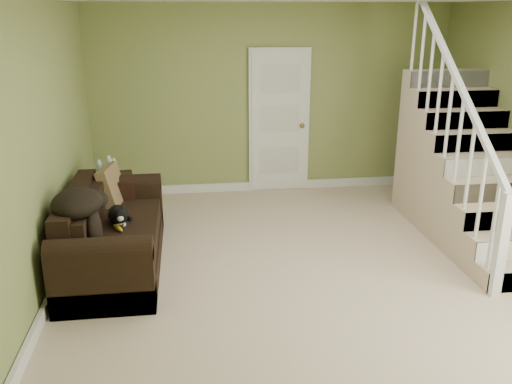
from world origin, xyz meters
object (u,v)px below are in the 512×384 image
object	(u,v)px
side_table	(111,203)
cat	(118,215)
sofa	(110,238)
banana	(118,228)

from	to	relation	value
side_table	cat	size ratio (longest dim) A/B	1.71
sofa	side_table	size ratio (longest dim) A/B	2.34
cat	banana	size ratio (longest dim) A/B	3.03
sofa	banana	distance (m)	0.24
side_table	banana	world-z (taller)	side_table
side_table	banana	size ratio (longest dim) A/B	5.18
side_table	cat	world-z (taller)	side_table
cat	banana	distance (m)	0.19
sofa	banana	world-z (taller)	sofa
sofa	side_table	distance (m)	1.00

